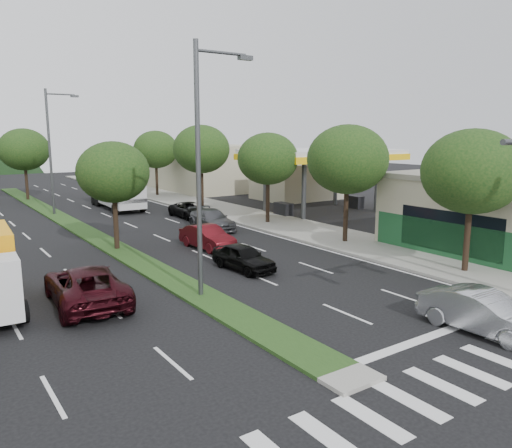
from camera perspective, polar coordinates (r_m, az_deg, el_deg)
ground at (r=14.56m, az=9.46°, el=-16.54°), size 160.00×160.00×0.00m
sidewalk_right at (r=41.03m, az=-2.19°, el=1.22°), size 5.00×90.00×0.15m
median at (r=38.90m, az=-20.42°, el=0.06°), size 1.60×56.00×0.12m
crosswalk at (r=13.37m, az=15.76°, el=-19.37°), size 19.00×2.20×0.01m
storefront_right at (r=31.46m, az=25.87°, el=0.96°), size 9.00×10.00×4.00m
gas_canopy at (r=42.10m, az=7.56°, el=7.63°), size 12.20×8.20×5.25m
bldg_right_far at (r=60.59m, az=-6.26°, el=6.51°), size 10.00×16.00×5.20m
tree_r_a at (r=25.01m, az=23.47°, el=5.51°), size 4.60×4.60×6.63m
tree_r_b at (r=30.01m, az=10.42°, el=7.26°), size 4.80×4.80×6.94m
tree_r_c at (r=36.13m, az=1.36°, el=7.45°), size 4.40×4.40×6.48m
tree_r_d at (r=44.60m, az=-6.26°, el=8.49°), size 5.00×5.00×7.17m
tree_r_e at (r=53.62m, az=-11.39°, el=8.34°), size 4.60×4.60×6.71m
tree_med_near at (r=28.82m, az=-16.00°, el=5.70°), size 4.00×4.00×6.02m
tree_med_far at (r=54.05m, az=-25.00°, el=7.72°), size 4.80×4.80×6.94m
streetlight_near at (r=19.64m, az=-6.10°, el=7.45°), size 2.60×0.25×10.00m
streetlight_mid at (r=43.28m, az=-22.27°, el=8.27°), size 2.60×0.25×10.00m
sedan_silver at (r=18.37m, az=24.57°, el=-9.18°), size 1.68×4.35×1.41m
suv_maroon at (r=20.48m, az=-18.87°, el=-6.65°), size 2.95×5.68×1.53m
car_queue_a at (r=24.22m, az=-1.45°, el=-3.82°), size 1.81×3.83×1.27m
car_queue_b at (r=34.56m, az=-5.08°, el=0.52°), size 2.36×4.92×1.38m
car_queue_c at (r=28.78m, az=-5.58°, el=-1.51°), size 1.74×4.19×1.35m
car_queue_d at (r=39.66m, az=-7.57°, el=1.60°), size 2.01×4.35×1.21m
motorhome at (r=45.57m, az=-15.60°, el=3.85°), size 2.94×8.52×3.23m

